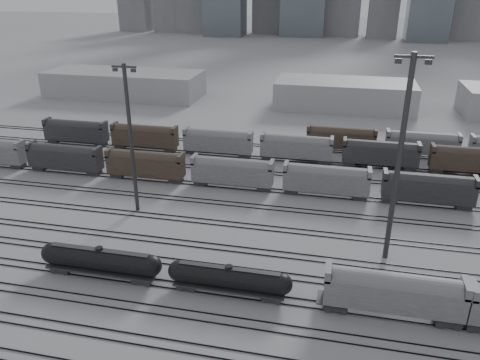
% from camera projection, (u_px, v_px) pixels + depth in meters
% --- Properties ---
extents(ground, '(900.00, 900.00, 0.00)m').
position_uv_depth(ground, '(244.00, 300.00, 56.34)').
color(ground, '#A9A9AD').
rests_on(ground, ground).
extents(tracks, '(220.00, 71.50, 0.16)m').
position_uv_depth(tracks, '(267.00, 230.00, 71.97)').
color(tracks, black).
rests_on(tracks, ground).
extents(tank_car_a, '(16.61, 2.77, 4.10)m').
position_uv_depth(tank_car_a, '(101.00, 260.00, 60.08)').
color(tank_car_a, '#272629').
rests_on(tank_car_a, ground).
extents(tank_car_b, '(15.51, 2.59, 3.83)m').
position_uv_depth(tank_car_b, '(229.00, 278.00, 56.76)').
color(tank_car_b, '#272629').
rests_on(tank_car_b, ground).
extents(hopper_car_a, '(15.42, 3.06, 5.51)m').
position_uv_depth(hopper_car_a, '(393.00, 291.00, 52.49)').
color(hopper_car_a, '#272629').
rests_on(hopper_car_a, ground).
extents(light_mast_b, '(3.86, 0.62, 24.16)m').
position_uv_depth(light_mast_b, '(131.00, 137.00, 73.17)').
color(light_mast_b, '#343436').
rests_on(light_mast_b, ground).
extents(light_mast_c, '(4.46, 0.71, 27.88)m').
position_uv_depth(light_mast_c, '(399.00, 158.00, 59.21)').
color(light_mast_c, '#343436').
rests_on(light_mast_c, ground).
extents(bg_string_near, '(151.00, 3.00, 5.60)m').
position_uv_depth(bg_string_near, '(326.00, 181.00, 82.28)').
color(bg_string_near, gray).
rests_on(bg_string_near, ground).
extents(bg_string_mid, '(151.00, 3.00, 5.60)m').
position_uv_depth(bg_string_mid, '(380.00, 155.00, 94.61)').
color(bg_string_mid, '#272629').
rests_on(bg_string_mid, ground).
extents(bg_string_far, '(66.00, 3.00, 5.60)m').
position_uv_depth(bg_string_far, '(464.00, 148.00, 98.29)').
color(bg_string_far, '#4A3B2F').
rests_on(bg_string_far, ground).
extents(warehouse_left, '(50.00, 18.00, 8.00)m').
position_uv_depth(warehouse_left, '(125.00, 84.00, 151.72)').
color(warehouse_left, '#A3A3A6').
rests_on(warehouse_left, ground).
extents(warehouse_mid, '(40.00, 18.00, 8.00)m').
position_uv_depth(warehouse_mid, '(344.00, 94.00, 137.80)').
color(warehouse_mid, '#A3A3A6').
rests_on(warehouse_mid, ground).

